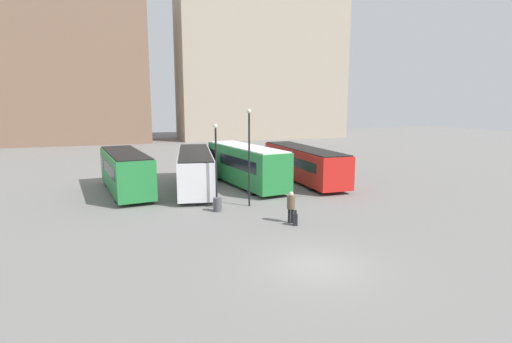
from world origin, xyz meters
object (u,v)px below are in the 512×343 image
at_px(bus_3, 303,163).
at_px(suitcase, 295,220).
at_px(traveler, 291,204).
at_px(trash_bin, 217,205).
at_px(bus_1, 195,168).
at_px(bus_2, 245,164).
at_px(bus_0, 125,170).
at_px(lamp_post_0, 249,151).
at_px(lamp_post_1, 216,159).

xyz_separation_m(bus_3, suitcase, (-5.81, -11.54, -1.26)).
bearing_deg(traveler, trash_bin, 67.16).
relative_size(bus_3, traveler, 6.76).
xyz_separation_m(traveler, suitcase, (0.04, -0.51, -0.74)).
bearing_deg(trash_bin, bus_1, 90.86).
height_order(bus_2, trash_bin, bus_2).
distance_m(bus_3, traveler, 12.49).
relative_size(bus_2, bus_3, 0.87).
bearing_deg(bus_0, bus_3, -97.99).
height_order(bus_0, lamp_post_0, lamp_post_0).
bearing_deg(suitcase, bus_1, 41.55).
xyz_separation_m(bus_1, lamp_post_1, (0.25, -6.38, 1.57)).
xyz_separation_m(bus_2, bus_3, (5.27, 0.46, -0.18)).
height_order(bus_0, bus_2, bus_2).
bearing_deg(suitcase, trash_bin, 63.74).
bearing_deg(traveler, bus_2, 21.23).
height_order(bus_2, lamp_post_1, lamp_post_1).
relative_size(traveler, trash_bin, 2.09).
bearing_deg(lamp_post_0, bus_1, 109.72).
xyz_separation_m(suitcase, lamp_post_0, (-1.14, 4.73, 3.31)).
xyz_separation_m(lamp_post_0, lamp_post_1, (-2.11, 0.21, -0.47)).
bearing_deg(lamp_post_0, bus_3, 44.39).
distance_m(suitcase, lamp_post_0, 5.89).
relative_size(bus_2, lamp_post_0, 1.68).
xyz_separation_m(bus_2, suitcase, (-0.54, -11.07, -1.43)).
height_order(bus_1, bus_2, bus_2).
height_order(bus_0, lamp_post_1, lamp_post_1).
bearing_deg(lamp_post_1, bus_0, 129.40).
bearing_deg(lamp_post_0, bus_2, 75.18).
height_order(bus_3, traveler, bus_3).
bearing_deg(bus_2, lamp_post_1, 139.25).
xyz_separation_m(bus_0, bus_1, (5.16, -0.21, -0.07)).
xyz_separation_m(bus_1, lamp_post_0, (2.36, -6.58, 2.04)).
distance_m(bus_0, lamp_post_0, 10.33).
xyz_separation_m(suitcase, lamp_post_1, (-3.25, 4.94, 2.85)).
distance_m(bus_0, suitcase, 14.49).
distance_m(bus_0, trash_bin, 9.17).
xyz_separation_m(bus_1, trash_bin, (0.11, -7.18, -1.17)).
xyz_separation_m(bus_2, lamp_post_0, (-1.68, -6.34, 1.88)).
xyz_separation_m(bus_3, trash_bin, (-9.20, -7.40, -1.15)).
xyz_separation_m(bus_2, trash_bin, (-3.93, -6.94, -1.32)).
bearing_deg(trash_bin, traveler, -47.20).
relative_size(bus_3, suitcase, 13.43).
xyz_separation_m(bus_0, suitcase, (8.67, -11.53, -1.35)).
xyz_separation_m(bus_3, lamp_post_0, (-6.95, -6.80, 2.06)).
relative_size(bus_1, lamp_post_1, 2.21).
height_order(suitcase, lamp_post_1, lamp_post_1).
height_order(traveler, trash_bin, traveler).
relative_size(suitcase, lamp_post_1, 0.17).
relative_size(traveler, lamp_post_1, 0.33).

